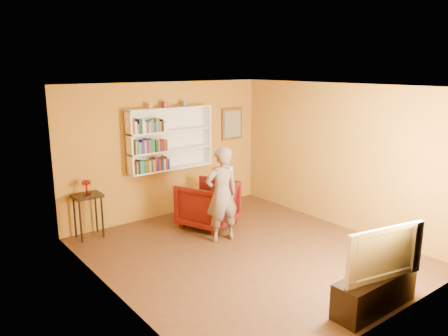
{
  "coord_description": "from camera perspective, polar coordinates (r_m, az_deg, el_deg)",
  "views": [
    {
      "loc": [
        -4.37,
        -5.03,
        3.01
      ],
      "look_at": [
        0.1,
        0.75,
        1.29
      ],
      "focal_mm": 35.0,
      "sensor_mm": 36.0,
      "label": 1
    }
  ],
  "objects": [
    {
      "name": "bookshelf",
      "position": [
        8.75,
        -7.23,
        3.84
      ],
      "size": [
        1.8,
        0.29,
        1.23
      ],
      "color": "white",
      "rests_on": "room_shell"
    },
    {
      "name": "game_remote",
      "position": [
        7.09,
        0.58,
        0.03
      ],
      "size": [
        0.04,
        0.15,
        0.04
      ],
      "primitive_type": "cube",
      "color": "white",
      "rests_on": "person"
    },
    {
      "name": "framed_painting",
      "position": [
        9.69,
        1.05,
        5.79
      ],
      "size": [
        0.55,
        0.05,
        0.7
      ],
      "color": "brown",
      "rests_on": "room_shell"
    },
    {
      "name": "books_row_middle",
      "position": [
        8.42,
        -9.81,
        2.82
      ],
      "size": [
        0.72,
        0.19,
        0.27
      ],
      "color": "black",
      "rests_on": "bookshelf"
    },
    {
      "name": "books_row_lower",
      "position": [
        8.51,
        -9.55,
        0.33
      ],
      "size": [
        0.76,
        0.19,
        0.27
      ],
      "color": "black",
      "rests_on": "bookshelf"
    },
    {
      "name": "ornament_right",
      "position": [
        8.79,
        -5.21,
        8.37
      ],
      "size": [
        0.08,
        0.08,
        0.11
      ],
      "primitive_type": "cube",
      "color": "slate",
      "rests_on": "bookshelf"
    },
    {
      "name": "tv_cabinet",
      "position": [
        6.01,
        19.07,
        -15.05
      ],
      "size": [
        1.28,
        0.38,
        0.46
      ],
      "primitive_type": "cube",
      "color": "black",
      "rests_on": "ground"
    },
    {
      "name": "ornament_centre",
      "position": [
        8.56,
        -7.71,
        8.22
      ],
      "size": [
        0.09,
        0.09,
        0.12
      ],
      "primitive_type": "cube",
      "color": "maroon",
      "rests_on": "bookshelf"
    },
    {
      "name": "television",
      "position": [
        5.78,
        19.49,
        -10.09
      ],
      "size": [
        1.17,
        0.39,
        0.67
      ],
      "primitive_type": "imported",
      "rotation": [
        0.0,
        0.0,
        -0.21
      ],
      "color": "black",
      "rests_on": "tv_cabinet"
    },
    {
      "name": "ornament_left",
      "position": [
        8.4,
        -9.65,
        7.99
      ],
      "size": [
        0.07,
        0.07,
        0.1
      ],
      "primitive_type": "cube",
      "color": "#B38233",
      "rests_on": "bookshelf"
    },
    {
      "name": "person",
      "position": [
        7.53,
        -0.29,
        -3.49
      ],
      "size": [
        0.67,
        0.5,
        1.68
      ],
      "primitive_type": "imported",
      "rotation": [
        0.0,
        0.0,
        2.97
      ],
      "color": "#6B584E",
      "rests_on": "ground"
    },
    {
      "name": "ruby_lustre",
      "position": [
        7.99,
        -17.56,
        -2.0
      ],
      "size": [
        0.16,
        0.16,
        0.26
      ],
      "color": "maroon",
      "rests_on": "console_table"
    },
    {
      "name": "console_table",
      "position": [
        8.08,
        -17.4,
        -4.24
      ],
      "size": [
        0.49,
        0.38,
        0.8
      ],
      "color": "black",
      "rests_on": "ground"
    },
    {
      "name": "room_shell",
      "position": [
        6.96,
        3.11,
        -3.42
      ],
      "size": [
        5.3,
        5.8,
        2.88
      ],
      "color": "#472B16",
      "rests_on": "ground"
    },
    {
      "name": "armchair",
      "position": [
        8.34,
        -2.16,
        -4.72
      ],
      "size": [
        1.23,
        1.24,
        0.87
      ],
      "primitive_type": "imported",
      "rotation": [
        0.0,
        0.0,
        3.53
      ],
      "color": "#480505",
      "rests_on": "ground"
    },
    {
      "name": "books_row_upper",
      "position": [
        8.37,
        -9.89,
        5.38
      ],
      "size": [
        0.73,
        0.19,
        0.27
      ],
      "color": "#A52419",
      "rests_on": "bookshelf"
    }
  ]
}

